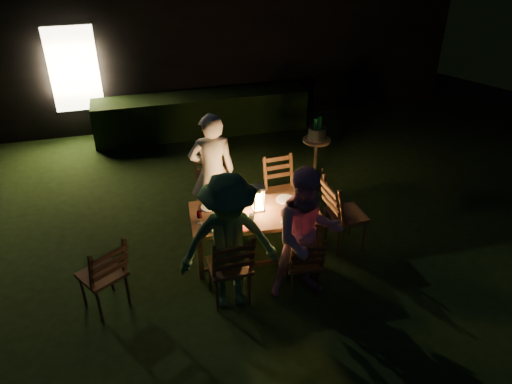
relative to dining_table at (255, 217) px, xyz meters
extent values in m
plane|color=black|center=(0.47, 0.38, -0.62)|extent=(40.00, 40.00, 0.00)
cube|color=black|center=(0.47, 6.58, 0.98)|extent=(10.00, 4.00, 3.20)
cube|color=#FFE5B2|center=(-2.33, 4.59, 0.73)|extent=(0.90, 0.06, 1.60)
cube|color=black|center=(-0.03, 4.13, -0.22)|extent=(4.20, 0.70, 0.80)
cube|color=#55311C|center=(0.00, 0.00, 0.04)|extent=(1.70, 0.93, 0.05)
cube|color=#55311C|center=(-0.78, -0.29, -0.32)|extent=(0.06, 0.06, 0.61)
cube|color=#55311C|center=(-0.73, 0.39, -0.32)|extent=(0.06, 0.06, 0.61)
cube|color=#55311C|center=(0.73, -0.39, -0.32)|extent=(0.06, 0.06, 0.61)
cube|color=#55311C|center=(0.78, 0.29, -0.32)|extent=(0.06, 0.06, 0.61)
cube|color=#55311C|center=(-0.50, -0.72, -0.13)|extent=(0.50, 0.48, 0.04)
cube|color=#55311C|center=(-0.49, -0.93, 0.17)|extent=(0.48, 0.18, 0.56)
cube|color=#55311C|center=(0.40, -0.78, -0.21)|extent=(0.45, 0.43, 0.04)
cube|color=#55311C|center=(0.38, -0.95, 0.05)|extent=(0.42, 0.19, 0.47)
cube|color=#55311C|center=(-0.40, 0.78, -0.14)|extent=(0.49, 0.47, 0.04)
cube|color=#55311C|center=(-0.39, 0.98, 0.16)|extent=(0.48, 0.18, 0.55)
cube|color=#55311C|center=(0.60, 0.71, -0.16)|extent=(0.47, 0.46, 0.04)
cube|color=#55311C|center=(0.58, 0.91, 0.12)|extent=(0.46, 0.18, 0.52)
cube|color=#55311C|center=(1.25, -0.08, -0.13)|extent=(0.49, 0.51, 0.04)
cube|color=#55311C|center=(1.04, -0.09, 0.18)|extent=(0.20, 0.49, 0.57)
cube|color=#55311C|center=(-1.93, -0.48, -0.15)|extent=(0.62, 0.61, 0.04)
cube|color=#55311C|center=(-1.83, -0.64, 0.14)|extent=(0.47, 0.37, 0.54)
imported|color=white|center=(-0.40, 0.85, 0.25)|extent=(0.66, 0.46, 1.75)
imported|color=#CE8DAB|center=(0.40, -0.85, 0.23)|extent=(0.86, 0.69, 1.70)
imported|color=#366D3E|center=(-0.50, -0.79, 0.24)|extent=(1.15, 0.71, 1.72)
cube|color=white|center=(0.05, 0.05, 0.08)|extent=(0.15, 0.15, 0.03)
cube|color=white|center=(0.05, 0.05, 0.40)|extent=(0.16, 0.16, 0.03)
cylinder|color=#FF9E3F|center=(0.05, 0.05, 0.20)|extent=(0.09, 0.09, 0.18)
cylinder|color=white|center=(-0.53, 0.25, 0.08)|extent=(0.25, 0.25, 0.01)
cylinder|color=white|center=(-0.56, -0.18, 0.08)|extent=(0.25, 0.25, 0.01)
cylinder|color=white|center=(0.46, 0.19, 0.08)|extent=(0.25, 0.25, 0.01)
cylinder|color=white|center=(0.43, -0.25, 0.08)|extent=(0.25, 0.25, 0.01)
cylinder|color=#0F471E|center=(-0.25, 0.02, 0.21)|extent=(0.07, 0.07, 0.28)
cube|color=red|center=(-0.17, -0.31, 0.07)|extent=(0.18, 0.14, 0.01)
cube|color=red|center=(0.53, -0.33, 0.07)|extent=(0.18, 0.14, 0.01)
cube|color=black|center=(-0.64, -0.26, 0.07)|extent=(0.14, 0.07, 0.01)
cylinder|color=#8D6546|center=(1.59, 1.98, -0.01)|extent=(0.47, 0.47, 0.04)
cylinder|color=#8D6546|center=(1.59, 1.98, -0.31)|extent=(0.05, 0.05, 0.61)
cylinder|color=#A5A8AD|center=(1.59, 1.98, 0.12)|extent=(0.30, 0.30, 0.22)
cylinder|color=#0F471E|center=(1.54, 1.94, 0.17)|extent=(0.07, 0.07, 0.32)
cylinder|color=#0F471E|center=(1.64, 2.02, 0.17)|extent=(0.07, 0.07, 0.32)
camera|label=1|loc=(-1.33, -5.17, 3.60)|focal=35.00mm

